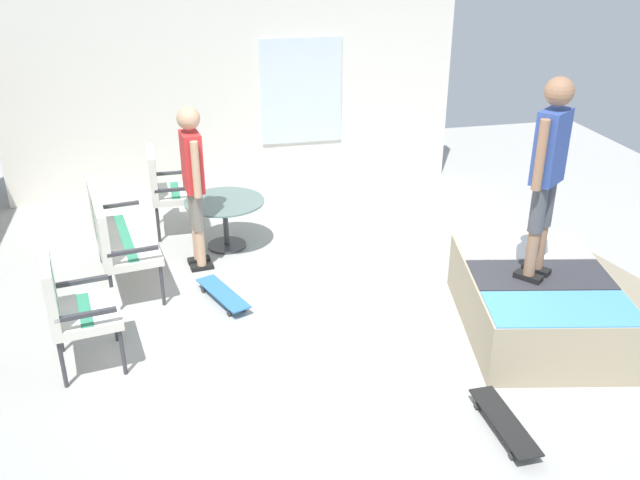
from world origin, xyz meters
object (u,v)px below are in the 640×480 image
Objects in this scene: skateboard_spare at (504,422)px; skateboard_by_bench at (223,294)px; patio_chair_by_wall at (69,303)px; skate_ramp at (540,302)px; person_watching at (193,176)px; patio_bench at (113,230)px; patio_table at (225,214)px; patio_chair_near_house at (165,184)px; person_skater at (548,165)px.

skateboard_by_bench is at bearing 38.11° from skateboard_spare.
patio_chair_by_wall is at bearing 122.10° from skateboard_by_bench.
person_watching reaches higher than skate_ramp.
skate_ramp is 1.31× the size of person_watching.
patio_bench is 1.28m from skateboard_by_bench.
skateboard_spare is at bearing -135.79° from patio_bench.
skate_ramp is 3.55m from patio_table.
skateboard_spare is at bearing -116.22° from patio_chair_by_wall.
patio_bench is at bearing 106.55° from person_watching.
patio_chair_near_house is 0.58× the size of person_watching.
patio_chair_by_wall is (0.32, 4.08, 0.33)m from skate_ramp.
skateboard_by_bench is (0.81, -1.30, -0.53)m from patio_chair_by_wall.
person_watching reaches higher than patio_table.
patio_chair_near_house is 1.13× the size of patio_table.
skate_ramp is at bearing -94.52° from patio_chair_by_wall.
patio_chair_near_house is 1.27× the size of skateboard_spare.
patio_bench is 1.35m from patio_chair_near_house.
patio_table is 1.10× the size of skateboard_by_bench.
person_watching is 3.50m from person_skater.
patio_chair_near_house is at bearing 48.07° from patio_table.
patio_chair_near_house is at bearing 14.79° from skateboard_by_bench.
patio_bench reaches higher than patio_table.
patio_bench is 1.62× the size of skateboard_by_bench.
patio_table is at bearing -60.30° from patio_bench.
patio_table is 0.51× the size of person_skater.
person_watching reaches higher than patio_chair_near_house.
patio_table is at bearing -35.22° from patio_chair_by_wall.
patio_chair_by_wall is at bearing 145.63° from person_watching.
person_skater is (-1.72, -3.67, 1.00)m from patio_bench.
patio_chair_by_wall is at bearing 168.46° from patio_bench.
person_skater is at bearing 91.95° from skate_ramp.
patio_bench is at bearing 60.07° from skateboard_by_bench.
person_watching reaches higher than patio_chair_by_wall.
patio_table is (-0.58, -0.64, -0.21)m from patio_chair_near_house.
skate_ramp is 2.89× the size of skateboard_spare.
person_skater is 2.12m from skateboard_spare.
person_watching is (0.25, -0.84, 0.43)m from patio_bench.
skate_ramp is 2.28× the size of patio_chair_by_wall.
skateboard_by_bench is at bearing -57.90° from patio_chair_by_wall.
skateboard_by_bench is at bearing 67.83° from skate_ramp.
person_skater is at bearing -113.17° from skateboard_by_bench.
patio_chair_near_house is 1.96m from skateboard_by_bench.
patio_bench is at bearing 65.66° from skate_ramp.
person_watching reaches higher than patio_bench.
patio_chair_near_house is 1.00× the size of patio_chair_by_wall.
person_watching is at bearing 56.37° from skate_ramp.
person_skater reaches higher than patio_chair_by_wall.
patio_bench is 0.75× the size of person_skater.
person_skater is (-2.97, -3.14, 1.00)m from patio_chair_near_house.
skateboard_by_bench is (-1.25, 0.16, -0.32)m from patio_table.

